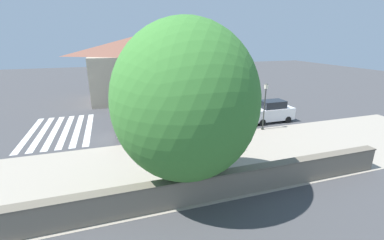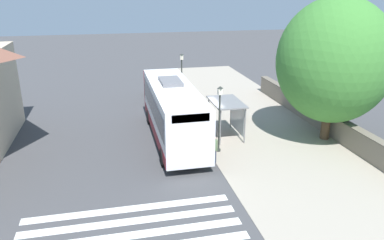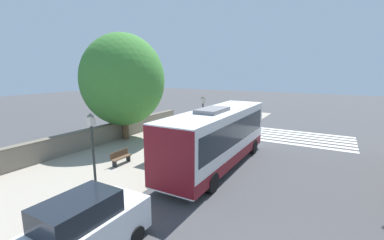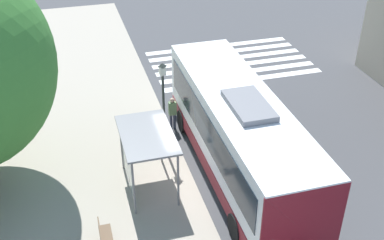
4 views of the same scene
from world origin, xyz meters
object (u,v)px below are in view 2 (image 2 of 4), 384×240
pedestrian (214,148)px  shade_tree (334,61)px  street_lamp_near (182,75)px  street_lamp_far (219,113)px  bench (240,114)px  parked_car_behind_bus (158,87)px  bus (173,111)px  bus_shelter (229,107)px

pedestrian → shade_tree: (-7.92, -1.86, 4.12)m
street_lamp_near → shade_tree: 12.31m
street_lamp_far → shade_tree: size_ratio=0.45×
pedestrian → bench: 7.59m
street_lamp_far → parked_car_behind_bus: street_lamp_far is taller
bus → shade_tree: (-9.51, 2.08, 3.13)m
bus → street_lamp_near: bearing=-105.2°
bus → bus_shelter: (-3.57, 0.29, 0.09)m
pedestrian → parked_car_behind_bus: parked_car_behind_bus is taller
bus → pedestrian: (-1.59, 3.94, -1.00)m
bus_shelter → bench: bearing=-122.8°
pedestrian → bus_shelter: bearing=-118.5°
shade_tree → parked_car_behind_bus: 15.25m
bus → bench: bearing=-154.4°
bus_shelter → bench: bus_shelter is taller
bus → shade_tree: bearing=167.7°
pedestrian → parked_car_behind_bus: size_ratio=0.36×
bus_shelter → shade_tree: shade_tree is taller
bus_shelter → street_lamp_far: size_ratio=0.77×
street_lamp_far → bench: bearing=-121.6°
parked_car_behind_bus → shade_tree: bearing=129.0°
bench → parked_car_behind_bus: bearing=-52.5°
bus → street_lamp_near: 7.63m
bus → bus_shelter: size_ratio=3.41×
street_lamp_near → pedestrian: bearing=87.9°
bus_shelter → pedestrian: 4.29m
bus → street_lamp_far: street_lamp_far is taller
bench → street_lamp_far: size_ratio=0.37×
bus → street_lamp_near: street_lamp_near is taller
pedestrian → street_lamp_far: street_lamp_far is taller
street_lamp_near → parked_car_behind_bus: bearing=-48.8°
bus → street_lamp_far: size_ratio=2.61×
parked_car_behind_bus → pedestrian: bearing=95.8°
bus → bench: bus is taller
bench → street_lamp_far: (3.14, 5.11, 1.91)m
shade_tree → street_lamp_near: bearing=-51.5°
bus → parked_car_behind_bus: size_ratio=2.38×
shade_tree → street_lamp_far: bearing=3.4°
street_lamp_far → shade_tree: (-7.22, -0.44, 2.66)m
bus → street_lamp_near: (-2.00, -7.34, 0.59)m
bus_shelter → shade_tree: 6.90m
street_lamp_near → shade_tree: (-7.51, 9.42, 2.54)m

